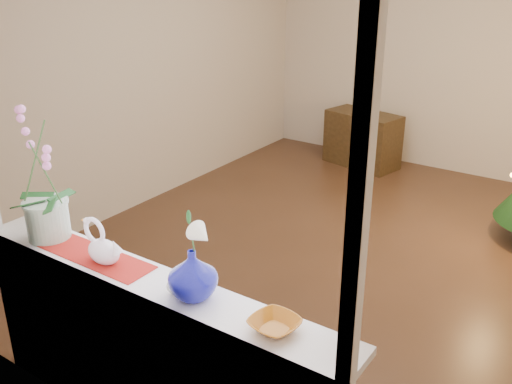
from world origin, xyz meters
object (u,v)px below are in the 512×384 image
blue_vase (192,271)px  paperweight (174,286)px  amber_dish (275,326)px  side_table (362,139)px  orchid_pot (41,176)px  swan (103,243)px

blue_vase → paperweight: bearing=-166.0°
amber_dish → side_table: 4.78m
orchid_pot → amber_dish: (1.45, -0.01, -0.33)m
swan → paperweight: 0.48m
orchid_pot → paperweight: orchid_pot is taller
orchid_pot → swan: orchid_pot is taller
orchid_pot → swan: (0.45, -0.02, -0.25)m
orchid_pot → amber_dish: orchid_pot is taller
orchid_pot → paperweight: bearing=-2.0°
paperweight → amber_dish: bearing=2.3°
paperweight → side_table: paperweight is taller
amber_dish → blue_vase: bearing=179.7°
blue_vase → paperweight: (-0.09, -0.02, -0.10)m
swan → side_table: size_ratio=0.30×
blue_vase → amber_dish: (0.43, -0.00, -0.11)m
paperweight → side_table: bearing=103.6°
swan → blue_vase: bearing=24.3°
swan → amber_dish: 1.00m
orchid_pot → blue_vase: 1.04m
orchid_pot → paperweight: size_ratio=10.29×
amber_dish → orchid_pot: bearing=179.6°
orchid_pot → paperweight: 0.98m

